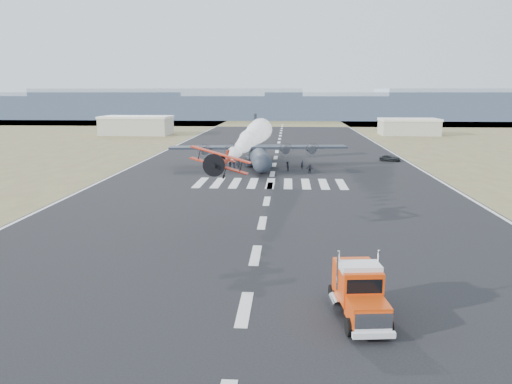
# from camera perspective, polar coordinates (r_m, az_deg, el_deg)

# --- Properties ---
(ground) EXTENTS (500.00, 500.00, 0.00)m
(ground) POSITION_cam_1_polar(r_m,az_deg,el_deg) (36.70, -1.32, -13.21)
(ground) COLOR black
(ground) RESTS_ON ground
(scrub_far) EXTENTS (500.00, 80.00, 0.00)m
(scrub_far) POSITION_cam_1_polar(r_m,az_deg,el_deg) (263.69, 3.12, 8.05)
(scrub_far) COLOR olive
(scrub_far) RESTS_ON ground
(runway_markings) EXTENTS (60.00, 260.00, 0.01)m
(runway_markings) POSITION_cam_1_polar(r_m,az_deg,el_deg) (94.52, 1.88, 2.08)
(runway_markings) COLOR silver
(runway_markings) RESTS_ON ground
(ridge_seg_b) EXTENTS (150.00, 50.00, 15.00)m
(ridge_seg_b) POSITION_cam_1_polar(r_m,az_deg,el_deg) (322.08, -20.93, 9.26)
(ridge_seg_b) COLOR #8596A9
(ridge_seg_b) RESTS_ON ground
(ridge_seg_c) EXTENTS (150.00, 50.00, 17.00)m
(ridge_seg_c) POSITION_cam_1_polar(r_m,az_deg,el_deg) (301.09, -9.45, 9.94)
(ridge_seg_c) COLOR #8596A9
(ridge_seg_c) RESTS_ON ground
(ridge_seg_d) EXTENTS (150.00, 50.00, 13.00)m
(ridge_seg_d) POSITION_cam_1_polar(r_m,az_deg,el_deg) (293.38, 3.21, 9.65)
(ridge_seg_d) COLOR #8596A9
(ridge_seg_d) RESTS_ON ground
(ridge_seg_e) EXTENTS (150.00, 50.00, 15.00)m
(ridge_seg_e) POSITION_cam_1_polar(r_m,az_deg,el_deg) (299.82, 15.91, 9.47)
(ridge_seg_e) COLOR #8596A9
(ridge_seg_e) RESTS_ON ground
(hangar_left) EXTENTS (24.50, 14.50, 6.70)m
(hangar_left) POSITION_cam_1_polar(r_m,az_deg,el_deg) (186.91, -13.49, 7.43)
(hangar_left) COLOR #A4A192
(hangar_left) RESTS_ON ground
(hangar_right) EXTENTS (20.50, 12.50, 5.90)m
(hangar_right) POSITION_cam_1_polar(r_m,az_deg,el_deg) (188.61, 17.06, 7.16)
(hangar_right) COLOR #A4A192
(hangar_right) RESTS_ON ground
(semi_truck) EXTENTS (3.64, 8.75, 3.86)m
(semi_truck) POSITION_cam_1_polar(r_m,az_deg,el_deg) (35.54, 11.68, -10.97)
(semi_truck) COLOR black
(semi_truck) RESTS_ON ground
(aerobatic_biplane) EXTENTS (6.52, 5.98, 3.32)m
(aerobatic_biplane) POSITION_cam_1_polar(r_m,az_deg,el_deg) (53.69, -4.11, 3.48)
(aerobatic_biplane) COLOR red
(smoke_trail) EXTENTS (4.46, 38.50, 4.19)m
(smoke_trail) POSITION_cam_1_polar(r_m,az_deg,el_deg) (84.42, -0.05, 6.58)
(smoke_trail) COLOR white
(transport_aircraft) EXTENTS (36.52, 29.98, 10.54)m
(transport_aircraft) POSITION_cam_1_polar(r_m,az_deg,el_deg) (104.79, 0.20, 4.50)
(transport_aircraft) COLOR #212832
(transport_aircraft) RESTS_ON ground
(support_vehicle) EXTENTS (5.12, 3.87, 1.29)m
(support_vehicle) POSITION_cam_1_polar(r_m,az_deg,el_deg) (116.03, 15.08, 3.75)
(support_vehicle) COLOR black
(support_vehicle) RESTS_ON ground
(crew_a) EXTENTS (0.79, 0.76, 1.70)m
(crew_a) POSITION_cam_1_polar(r_m,az_deg,el_deg) (101.15, 5.28, 3.14)
(crew_a) COLOR black
(crew_a) RESTS_ON ground
(crew_b) EXTENTS (0.84, 0.55, 1.67)m
(crew_b) POSITION_cam_1_polar(r_m,az_deg,el_deg) (100.89, -3.00, 3.14)
(crew_b) COLOR black
(crew_b) RESTS_ON ground
(crew_c) EXTENTS (1.21, 0.63, 1.81)m
(crew_c) POSITION_cam_1_polar(r_m,az_deg,el_deg) (101.44, -1.99, 3.24)
(crew_c) COLOR black
(crew_c) RESTS_ON ground
(crew_d) EXTENTS (1.03, 0.85, 1.57)m
(crew_d) POSITION_cam_1_polar(r_m,az_deg,el_deg) (97.19, 0.47, 2.81)
(crew_d) COLOR black
(crew_d) RESTS_ON ground
(crew_e) EXTENTS (0.95, 1.07, 1.86)m
(crew_e) POSITION_cam_1_polar(r_m,az_deg,el_deg) (98.45, -2.59, 3.00)
(crew_e) COLOR black
(crew_e) RESTS_ON ground
(crew_f) EXTENTS (1.63, 1.12, 1.69)m
(crew_f) POSITION_cam_1_polar(r_m,az_deg,el_deg) (95.80, 6.16, 2.66)
(crew_f) COLOR black
(crew_f) RESTS_ON ground
(crew_g) EXTENTS (0.67, 0.58, 1.63)m
(crew_g) POSITION_cam_1_polar(r_m,az_deg,el_deg) (95.80, 0.85, 2.70)
(crew_g) COLOR black
(crew_g) RESTS_ON ground
(crew_h) EXTENTS (0.70, 1.00, 1.89)m
(crew_h) POSITION_cam_1_polar(r_m,az_deg,el_deg) (97.73, 3.59, 2.93)
(crew_h) COLOR black
(crew_h) RESTS_ON ground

